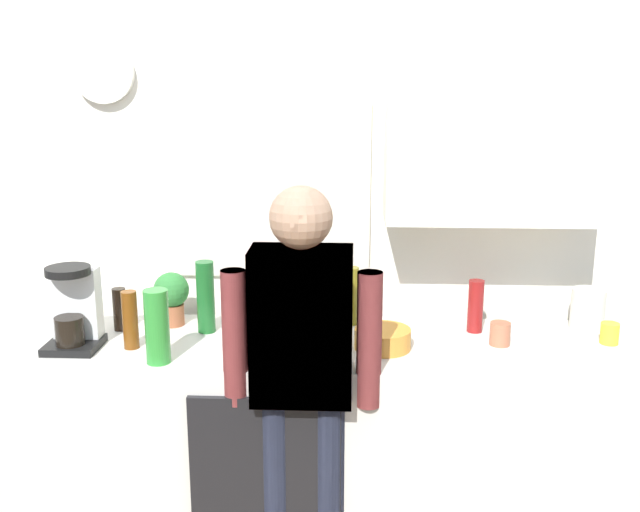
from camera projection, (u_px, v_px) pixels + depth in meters
name	position (u px, v px, depth m)	size (l,w,h in m)	color
kitchen_counter	(308.00, 447.00, 3.02)	(2.85, 0.64, 0.93)	beige
dishwasher_panel	(266.00, 501.00, 2.71)	(0.56, 0.02, 0.83)	black
back_wall_assembly	(334.00, 216.00, 3.19)	(4.45, 0.42, 2.60)	silver
coffee_maker	(74.00, 311.00, 2.83)	(0.20, 0.20, 0.33)	black
bottle_olive_oil	(352.00, 296.00, 3.09)	(0.06, 0.06, 0.25)	olive
bottle_red_vinegar	(476.00, 306.00, 3.00)	(0.06, 0.06, 0.22)	maroon
bottle_amber_beer	(130.00, 320.00, 2.82)	(0.06, 0.06, 0.23)	brown
bottle_dark_sauce	(120.00, 309.00, 3.03)	(0.06, 0.06, 0.18)	black
bottle_clear_soda	(157.00, 327.00, 2.67)	(0.09, 0.09, 0.28)	#2D8C33
bottle_green_wine	(206.00, 297.00, 2.99)	(0.07, 0.07, 0.30)	#195923
cup_yellow_cup	(610.00, 333.00, 2.88)	(0.07, 0.07, 0.09)	yellow
cup_terracotta_mug	(500.00, 334.00, 2.86)	(0.08, 0.08, 0.09)	#B26647
mixing_bowl	(383.00, 339.00, 2.83)	(0.22, 0.22, 0.08)	orange
potted_plant	(172.00, 295.00, 3.08)	(0.15, 0.15, 0.23)	#9E5638
storage_canister	(588.00, 309.00, 3.05)	(0.14, 0.14, 0.17)	silver
person_at_sink	(302.00, 366.00, 2.61)	(0.57, 0.22, 1.60)	black
person_guest	(302.00, 366.00, 2.61)	(0.57, 0.22, 1.60)	#3F4766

